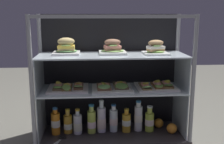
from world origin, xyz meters
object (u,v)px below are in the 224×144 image
plated_roll_sandwich_left_of_center (66,48)px  juice_bottle_tucked_behind (114,120)px  open_sandwich_tray_center (112,87)px  juice_bottle_back_right (102,120)px  plated_roll_sandwich_near_left_corner (156,49)px  kitchen_scissors (61,139)px  orange_fruit_beside_bottles (159,123)px  juice_bottle_front_second (138,117)px  juice_bottle_front_fourth (68,124)px  juice_bottle_near_post (126,122)px  plated_roll_sandwich_far_left (112,48)px  juice_bottle_front_right_end (78,124)px  open_sandwich_tray_left_of_center (68,87)px  juice_bottle_front_left_end (56,123)px  open_sandwich_tray_near_left_corner (156,86)px  juice_bottle_front_middle (92,121)px  orange_fruit_near_left_post (172,128)px  juice_bottle_back_left (149,121)px

plated_roll_sandwich_left_of_center → juice_bottle_tucked_behind: size_ratio=0.89×
open_sandwich_tray_center → juice_bottle_back_right: 0.29m
plated_roll_sandwich_near_left_corner → kitchen_scissors: 0.98m
plated_roll_sandwich_near_left_corner → kitchen_scissors: bearing=-173.8°
plated_roll_sandwich_near_left_corner → orange_fruit_beside_bottles: 0.63m
juice_bottle_front_second → kitchen_scissors: size_ratio=1.40×
juice_bottle_front_fourth → juice_bottle_near_post: bearing=-1.6°
open_sandwich_tray_center → juice_bottle_front_second: open_sandwich_tray_center is taller
open_sandwich_tray_center → juice_bottle_front_fourth: bearing=175.3°
plated_roll_sandwich_far_left → juice_bottle_front_fourth: size_ratio=1.04×
juice_bottle_front_right_end → plated_roll_sandwich_far_left: bearing=7.1°
open_sandwich_tray_left_of_center → orange_fruit_beside_bottles: size_ratio=3.97×
plated_roll_sandwich_left_of_center → kitchen_scissors: bearing=-110.6°
juice_bottle_front_left_end → plated_roll_sandwich_far_left: bearing=3.9°
juice_bottle_near_post → open_sandwich_tray_left_of_center: bearing=-178.4°
juice_bottle_front_fourth → plated_roll_sandwich_near_left_corner: bearing=-3.2°
open_sandwich_tray_left_of_center → open_sandwich_tray_near_left_corner: size_ratio=1.00×
juice_bottle_front_middle → juice_bottle_tucked_behind: 0.17m
open_sandwich_tray_center → juice_bottle_front_middle: open_sandwich_tray_center is taller
juice_bottle_front_fourth → kitchen_scissors: juice_bottle_front_fourth is taller
orange_fruit_near_left_post → juice_bottle_front_right_end: bearing=175.5°
juice_bottle_tucked_behind → plated_roll_sandwich_far_left: bearing=121.9°
juice_bottle_front_right_end → juice_bottle_front_middle: size_ratio=0.86×
juice_bottle_front_fourth → juice_bottle_tucked_behind: size_ratio=0.87×
juice_bottle_near_post → orange_fruit_near_left_post: 0.36m
plated_roll_sandwich_near_left_corner → open_sandwich_tray_center: bearing=178.3°
juice_bottle_back_right → orange_fruit_beside_bottles: juice_bottle_back_right is taller
juice_bottle_front_left_end → juice_bottle_front_fourth: size_ratio=1.11×
open_sandwich_tray_center → juice_bottle_front_left_end: (-0.44, 0.01, -0.28)m
open_sandwich_tray_near_left_corner → juice_bottle_front_right_end: open_sandwich_tray_near_left_corner is taller
juice_bottle_tucked_behind → orange_fruit_beside_bottles: juice_bottle_tucked_behind is taller
juice_bottle_front_middle → juice_bottle_back_left: (0.46, -0.00, -0.01)m
plated_roll_sandwich_left_of_center → juice_bottle_back_right: (0.26, -0.02, -0.57)m
open_sandwich_tray_near_left_corner → juice_bottle_near_post: open_sandwich_tray_near_left_corner is taller
plated_roll_sandwich_near_left_corner → plated_roll_sandwich_left_of_center: bearing=175.3°
open_sandwich_tray_left_of_center → open_sandwich_tray_center: bearing=-0.5°
open_sandwich_tray_left_of_center → open_sandwich_tray_near_left_corner: 0.68m
open_sandwich_tray_left_of_center → open_sandwich_tray_center: open_sandwich_tray_left_of_center is taller
orange_fruit_near_left_post → plated_roll_sandwich_left_of_center: bearing=173.4°
juice_bottle_tucked_behind → orange_fruit_near_left_post: juice_bottle_tucked_behind is taller
juice_bottle_back_right → orange_fruit_near_left_post: 0.56m
plated_roll_sandwich_near_left_corner → juice_bottle_front_fourth: (-0.67, 0.04, -0.59)m
open_sandwich_tray_left_of_center → juice_bottle_front_left_end: bearing=174.2°
plated_roll_sandwich_near_left_corner → juice_bottle_near_post: bearing=173.3°
juice_bottle_near_post → juice_bottle_back_left: 0.19m
plated_roll_sandwich_far_left → juice_bottle_back_right: 0.57m
juice_bottle_tucked_behind → juice_bottle_back_right: bearing=-179.4°
juice_bottle_front_left_end → juice_bottle_back_left: 0.74m
juice_bottle_front_fourth → juice_bottle_front_right_end: size_ratio=0.98×
open_sandwich_tray_near_left_corner → plated_roll_sandwich_near_left_corner: bearing=-178.2°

